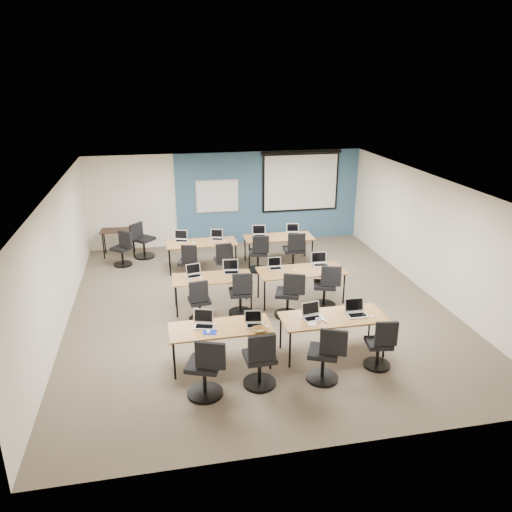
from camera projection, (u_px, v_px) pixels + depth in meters
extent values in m
cube|color=#6B6354|center=(258.00, 306.00, 10.95)|extent=(8.00, 9.00, 0.02)
cube|color=white|center=(258.00, 185.00, 10.02)|extent=(8.00, 9.00, 0.02)
cube|color=beige|center=(227.00, 199.00, 14.63)|extent=(8.00, 0.04, 2.70)
cube|color=beige|center=(329.00, 362.00, 6.35)|extent=(8.00, 0.04, 2.70)
cube|color=beige|center=(58.00, 261.00, 9.75)|extent=(0.04, 9.00, 2.70)
cube|color=beige|center=(432.00, 237.00, 11.23)|extent=(0.04, 9.00, 2.70)
cube|color=#3D5977|center=(269.00, 197.00, 14.83)|extent=(5.50, 0.04, 2.70)
cube|color=silver|center=(217.00, 196.00, 14.47)|extent=(1.28, 0.02, 0.98)
cube|color=white|center=(217.00, 196.00, 14.47)|extent=(1.20, 0.02, 0.90)
cube|color=black|center=(301.00, 181.00, 14.80)|extent=(2.32, 0.03, 1.82)
cube|color=white|center=(301.00, 182.00, 14.80)|extent=(2.20, 0.02, 1.62)
cylinder|color=black|center=(302.00, 153.00, 14.50)|extent=(2.40, 0.10, 0.10)
cube|color=brown|center=(220.00, 328.00, 8.53)|extent=(1.75, 0.73, 0.03)
cylinder|color=black|center=(174.00, 361.00, 8.22)|extent=(0.04, 0.04, 0.70)
cylinder|color=black|center=(271.00, 351.00, 8.52)|extent=(0.04, 0.04, 0.70)
cylinder|color=black|center=(173.00, 343.00, 8.78)|extent=(0.04, 0.04, 0.70)
cylinder|color=black|center=(263.00, 334.00, 9.08)|extent=(0.04, 0.04, 0.70)
cube|color=#A36F44|center=(333.00, 317.00, 8.90)|extent=(1.87, 0.78, 0.03)
cylinder|color=black|center=(290.00, 350.00, 8.56)|extent=(0.04, 0.04, 0.70)
cylinder|color=black|center=(385.00, 340.00, 8.88)|extent=(0.04, 0.04, 0.70)
cylinder|color=black|center=(281.00, 331.00, 9.16)|extent=(0.04, 0.04, 0.70)
cylinder|color=black|center=(370.00, 323.00, 9.49)|extent=(0.04, 0.04, 0.70)
cube|color=olive|center=(212.00, 278.00, 10.62)|extent=(1.69, 0.71, 0.03)
cylinder|color=black|center=(177.00, 302.00, 10.33)|extent=(0.04, 0.04, 0.70)
cylinder|color=black|center=(251.00, 296.00, 10.62)|extent=(0.04, 0.04, 0.70)
cylinder|color=black|center=(175.00, 291.00, 10.87)|extent=(0.04, 0.04, 0.70)
cylinder|color=black|center=(246.00, 285.00, 11.16)|extent=(0.04, 0.04, 0.70)
cube|color=brown|center=(301.00, 271.00, 10.99)|extent=(1.91, 0.79, 0.03)
cylinder|color=black|center=(265.00, 296.00, 10.64)|extent=(0.04, 0.04, 0.70)
cylinder|color=black|center=(344.00, 289.00, 10.97)|extent=(0.04, 0.04, 0.70)
cylinder|color=black|center=(258.00, 283.00, 11.26)|extent=(0.04, 0.04, 0.70)
cylinder|color=black|center=(333.00, 277.00, 11.59)|extent=(0.04, 0.04, 0.70)
cube|color=brown|center=(202.00, 243.00, 12.80)|extent=(1.79, 0.75, 0.03)
cylinder|color=black|center=(170.00, 263.00, 12.48)|extent=(0.04, 0.04, 0.70)
cylinder|color=black|center=(236.00, 258.00, 12.79)|extent=(0.04, 0.04, 0.70)
cylinder|color=black|center=(169.00, 254.00, 13.06)|extent=(0.04, 0.04, 0.70)
cylinder|color=black|center=(232.00, 250.00, 13.37)|extent=(0.04, 0.04, 0.70)
cube|color=#A67642|center=(278.00, 237.00, 13.24)|extent=(1.82, 0.76, 0.03)
cylinder|color=black|center=(249.00, 256.00, 12.92)|extent=(0.04, 0.04, 0.70)
cylinder|color=black|center=(312.00, 252.00, 13.23)|extent=(0.04, 0.04, 0.70)
cylinder|color=black|center=(245.00, 248.00, 13.50)|extent=(0.04, 0.04, 0.70)
cylinder|color=black|center=(305.00, 244.00, 13.82)|extent=(0.04, 0.04, 0.70)
cube|color=silver|center=(204.00, 326.00, 8.52)|extent=(0.35, 0.25, 0.02)
cube|color=black|center=(205.00, 326.00, 8.50)|extent=(0.30, 0.15, 0.00)
cube|color=silver|center=(203.00, 316.00, 8.61)|extent=(0.35, 0.06, 0.24)
cube|color=black|center=(203.00, 316.00, 8.60)|extent=(0.31, 0.05, 0.20)
ellipsoid|color=white|center=(208.00, 332.00, 8.35)|extent=(0.08, 0.11, 0.04)
cylinder|color=black|center=(205.00, 393.00, 7.94)|extent=(0.58, 0.58, 0.05)
cylinder|color=black|center=(205.00, 381.00, 7.86)|extent=(0.06, 0.06, 0.51)
cube|color=black|center=(204.00, 364.00, 7.76)|extent=(0.51, 0.51, 0.08)
cube|color=black|center=(210.00, 356.00, 7.47)|extent=(0.47, 0.06, 0.44)
cube|color=#A8A8A9|center=(255.00, 326.00, 8.55)|extent=(0.30, 0.22, 0.02)
cube|color=black|center=(255.00, 325.00, 8.53)|extent=(0.26, 0.13, 0.00)
cube|color=#A8A8A9|center=(253.00, 316.00, 8.62)|extent=(0.30, 0.06, 0.21)
cube|color=black|center=(253.00, 317.00, 8.62)|extent=(0.27, 0.04, 0.17)
ellipsoid|color=white|center=(267.00, 326.00, 8.52)|extent=(0.08, 0.11, 0.03)
cylinder|color=black|center=(259.00, 383.00, 8.20)|extent=(0.55, 0.55, 0.05)
cylinder|color=black|center=(260.00, 372.00, 8.12)|extent=(0.06, 0.06, 0.48)
cube|color=black|center=(260.00, 357.00, 8.03)|extent=(0.48, 0.48, 0.08)
cube|color=black|center=(262.00, 348.00, 7.73)|extent=(0.44, 0.06, 0.44)
cube|color=#B5B5C2|center=(313.00, 318.00, 8.81)|extent=(0.34, 0.25, 0.02)
cube|color=black|center=(313.00, 318.00, 8.78)|extent=(0.29, 0.15, 0.00)
cube|color=#B5B5C2|center=(311.00, 308.00, 8.89)|extent=(0.34, 0.06, 0.24)
cube|color=black|center=(311.00, 308.00, 8.88)|extent=(0.30, 0.05, 0.19)
ellipsoid|color=white|center=(326.00, 321.00, 8.71)|extent=(0.06, 0.10, 0.03)
cylinder|color=black|center=(322.00, 378.00, 8.33)|extent=(0.54, 0.54, 0.05)
cylinder|color=black|center=(323.00, 367.00, 8.26)|extent=(0.06, 0.06, 0.48)
cube|color=black|center=(323.00, 352.00, 8.16)|extent=(0.48, 0.48, 0.08)
cube|color=black|center=(334.00, 342.00, 7.90)|extent=(0.44, 0.06, 0.44)
cube|color=silver|center=(357.00, 315.00, 8.92)|extent=(0.36, 0.26, 0.02)
cube|color=black|center=(357.00, 315.00, 8.90)|extent=(0.31, 0.15, 0.00)
cube|color=silver|center=(355.00, 305.00, 9.00)|extent=(0.36, 0.07, 0.25)
cube|color=black|center=(355.00, 305.00, 9.00)|extent=(0.32, 0.05, 0.20)
ellipsoid|color=white|center=(372.00, 316.00, 8.88)|extent=(0.07, 0.10, 0.03)
cylinder|color=black|center=(377.00, 365.00, 8.71)|extent=(0.47, 0.47, 0.05)
cylinder|color=black|center=(378.00, 356.00, 8.64)|extent=(0.06, 0.06, 0.41)
cube|color=black|center=(379.00, 343.00, 8.56)|extent=(0.41, 0.41, 0.08)
cube|color=black|center=(386.00, 334.00, 8.29)|extent=(0.38, 0.06, 0.44)
cube|color=#BDBDBE|center=(194.00, 276.00, 10.63)|extent=(0.32, 0.23, 0.02)
cube|color=black|center=(194.00, 276.00, 10.61)|extent=(0.27, 0.14, 0.00)
cube|color=#BDBDBE|center=(193.00, 269.00, 10.70)|extent=(0.32, 0.06, 0.22)
cube|color=black|center=(193.00, 269.00, 10.70)|extent=(0.28, 0.04, 0.18)
ellipsoid|color=white|center=(201.00, 278.00, 10.53)|extent=(0.06, 0.09, 0.03)
cylinder|color=black|center=(200.00, 319.00, 10.31)|extent=(0.47, 0.47, 0.05)
cylinder|color=black|center=(200.00, 311.00, 10.25)|extent=(0.06, 0.06, 0.42)
cube|color=black|center=(199.00, 300.00, 10.17)|extent=(0.42, 0.42, 0.08)
cube|color=black|center=(199.00, 292.00, 9.89)|extent=(0.38, 0.06, 0.44)
cube|color=#ADADAD|center=(232.00, 272.00, 10.83)|extent=(0.34, 0.25, 0.02)
cube|color=black|center=(232.00, 272.00, 10.81)|extent=(0.29, 0.15, 0.00)
cube|color=#ADADAD|center=(231.00, 265.00, 10.91)|extent=(0.34, 0.06, 0.24)
cube|color=black|center=(231.00, 265.00, 10.90)|extent=(0.30, 0.05, 0.19)
ellipsoid|color=white|center=(246.00, 274.00, 10.72)|extent=(0.08, 0.10, 0.03)
cylinder|color=black|center=(241.00, 312.00, 10.61)|extent=(0.51, 0.51, 0.05)
cylinder|color=black|center=(240.00, 304.00, 10.54)|extent=(0.06, 0.06, 0.45)
cube|color=black|center=(240.00, 292.00, 10.45)|extent=(0.45, 0.45, 0.08)
cube|color=black|center=(242.00, 284.00, 10.16)|extent=(0.41, 0.06, 0.44)
cube|color=#BBBBC1|center=(276.00, 268.00, 11.06)|extent=(0.30, 0.22, 0.02)
cube|color=black|center=(276.00, 268.00, 11.03)|extent=(0.25, 0.13, 0.00)
cube|color=#BBBBC1|center=(274.00, 262.00, 11.12)|extent=(0.30, 0.06, 0.21)
cube|color=black|center=(275.00, 262.00, 11.12)|extent=(0.26, 0.04, 0.17)
ellipsoid|color=white|center=(295.00, 270.00, 10.94)|extent=(0.09, 0.11, 0.04)
cylinder|color=black|center=(287.00, 315.00, 10.51)|extent=(0.55, 0.55, 0.05)
cylinder|color=black|center=(287.00, 305.00, 10.44)|extent=(0.06, 0.06, 0.48)
cube|color=black|center=(288.00, 293.00, 10.34)|extent=(0.48, 0.48, 0.08)
cube|color=black|center=(294.00, 284.00, 10.07)|extent=(0.44, 0.06, 0.44)
cube|color=#AAAAAE|center=(321.00, 265.00, 11.25)|extent=(0.36, 0.26, 0.02)
cube|color=black|center=(321.00, 265.00, 11.23)|extent=(0.31, 0.15, 0.00)
cube|color=#AAAAAE|center=(319.00, 257.00, 11.34)|extent=(0.36, 0.07, 0.25)
cube|color=black|center=(319.00, 257.00, 11.33)|extent=(0.32, 0.05, 0.20)
ellipsoid|color=white|center=(327.00, 268.00, 11.07)|extent=(0.07, 0.10, 0.03)
cylinder|color=black|center=(324.00, 305.00, 10.95)|extent=(0.52, 0.52, 0.05)
cylinder|color=black|center=(324.00, 296.00, 10.88)|extent=(0.06, 0.06, 0.46)
cube|color=black|center=(325.00, 285.00, 10.79)|extent=(0.46, 0.46, 0.08)
cube|color=black|center=(331.00, 276.00, 10.52)|extent=(0.42, 0.06, 0.44)
cube|color=#B1B1B2|center=(181.00, 241.00, 12.87)|extent=(0.35, 0.25, 0.02)
cube|color=black|center=(181.00, 241.00, 12.84)|extent=(0.29, 0.15, 0.00)
cube|color=#B1B1B2|center=(181.00, 234.00, 12.95)|extent=(0.35, 0.06, 0.24)
cube|color=black|center=(181.00, 235.00, 12.94)|extent=(0.31, 0.05, 0.20)
ellipsoid|color=white|center=(193.00, 243.00, 12.74)|extent=(0.08, 0.10, 0.03)
cylinder|color=black|center=(188.00, 278.00, 12.38)|extent=(0.46, 0.46, 0.05)
cylinder|color=black|center=(188.00, 271.00, 12.32)|extent=(0.06, 0.06, 0.41)
cube|color=black|center=(187.00, 262.00, 12.24)|extent=(0.41, 0.41, 0.08)
cube|color=black|center=(189.00, 254.00, 11.98)|extent=(0.38, 0.06, 0.44)
cube|color=silver|center=(217.00, 239.00, 13.00)|extent=(0.32, 0.23, 0.02)
cube|color=black|center=(218.00, 239.00, 12.98)|extent=(0.27, 0.14, 0.00)
cube|color=silver|center=(217.00, 233.00, 13.07)|extent=(0.32, 0.06, 0.22)
cube|color=black|center=(217.00, 233.00, 13.07)|extent=(0.28, 0.04, 0.18)
ellipsoid|color=white|center=(225.00, 240.00, 12.91)|extent=(0.08, 0.11, 0.03)
cylinder|color=black|center=(224.00, 277.00, 12.46)|extent=(0.48, 0.48, 0.05)
cylinder|color=black|center=(224.00, 270.00, 12.40)|extent=(0.06, 0.06, 0.42)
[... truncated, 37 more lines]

